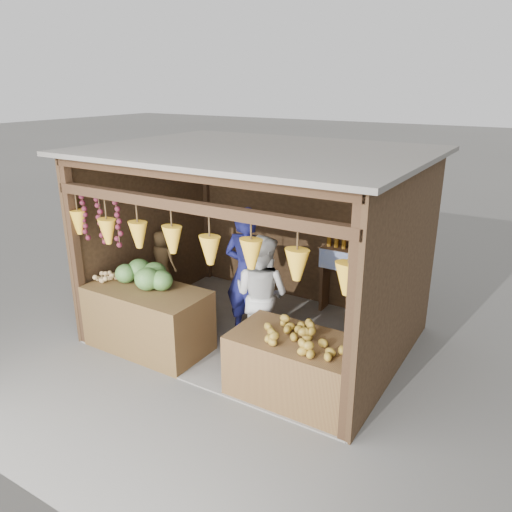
{
  "coord_description": "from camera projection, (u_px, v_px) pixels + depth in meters",
  "views": [
    {
      "loc": [
        3.38,
        -5.5,
        3.46
      ],
      "look_at": [
        0.05,
        -0.1,
        1.24
      ],
      "focal_mm": 35.0,
      "sensor_mm": 36.0,
      "label": 1
    }
  ],
  "objects": [
    {
      "name": "ground",
      "position": [
        257.0,
        334.0,
        7.24
      ],
      "size": [
        80.0,
        80.0,
        0.0
      ],
      "primitive_type": "plane",
      "color": "#514F49",
      "rests_on": "ground"
    },
    {
      "name": "stall_structure",
      "position": [
        253.0,
        224.0,
        6.67
      ],
      "size": [
        4.3,
        3.3,
        2.66
      ],
      "color": "slate",
      "rests_on": "ground"
    },
    {
      "name": "back_shelf",
      "position": [
        361.0,
        265.0,
        7.46
      ],
      "size": [
        1.25,
        0.32,
        1.32
      ],
      "color": "#382314",
      "rests_on": "ground"
    },
    {
      "name": "counter_left",
      "position": [
        148.0,
        319.0,
        6.75
      ],
      "size": [
        1.66,
        0.85,
        0.87
      ],
      "primitive_type": "cube",
      "color": "#493118",
      "rests_on": "ground"
    },
    {
      "name": "counter_right",
      "position": [
        297.0,
        368.0,
        5.68
      ],
      "size": [
        1.53,
        0.85,
        0.75
      ],
      "primitive_type": "cube",
      "color": "#492B18",
      "rests_on": "ground"
    },
    {
      "name": "stool",
      "position": [
        165.0,
        296.0,
        8.14
      ],
      "size": [
        0.32,
        0.32,
        0.3
      ],
      "primitive_type": "cube",
      "color": "black",
      "rests_on": "ground"
    },
    {
      "name": "man_standing",
      "position": [
        248.0,
        274.0,
        6.87
      ],
      "size": [
        0.72,
        0.49,
        1.91
      ],
      "primitive_type": "imported",
      "rotation": [
        0.0,
        0.0,
        3.2
      ],
      "color": "#161854",
      "rests_on": "ground"
    },
    {
      "name": "woman_standing",
      "position": [
        262.0,
        295.0,
        6.55
      ],
      "size": [
        0.82,
        0.66,
        1.64
      ],
      "primitive_type": "imported",
      "rotation": [
        0.0,
        0.0,
        3.09
      ],
      "color": "silver",
      "rests_on": "ground"
    },
    {
      "name": "vendor_seated",
      "position": [
        162.0,
        260.0,
        7.93
      ],
      "size": [
        0.48,
        0.32,
        0.96
      ],
      "primitive_type": "imported",
      "rotation": [
        0.0,
        0.0,
        3.17
      ],
      "color": "brown",
      "rests_on": "stool"
    },
    {
      "name": "melon_pile",
      "position": [
        146.0,
        275.0,
        6.67
      ],
      "size": [
        1.0,
        0.5,
        0.32
      ],
      "primitive_type": null,
      "color": "#154E1A",
      "rests_on": "counter_left"
    },
    {
      "name": "tanfruit_pile",
      "position": [
        107.0,
        276.0,
        6.87
      ],
      "size": [
        0.34,
        0.4,
        0.13
      ],
      "primitive_type": null,
      "color": "#A08249",
      "rests_on": "counter_left"
    },
    {
      "name": "mango_pile",
      "position": [
        304.0,
        334.0,
        5.44
      ],
      "size": [
        1.4,
        0.64,
        0.22
      ],
      "primitive_type": null,
      "color": "#B25C17",
      "rests_on": "counter_right"
    }
  ]
}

